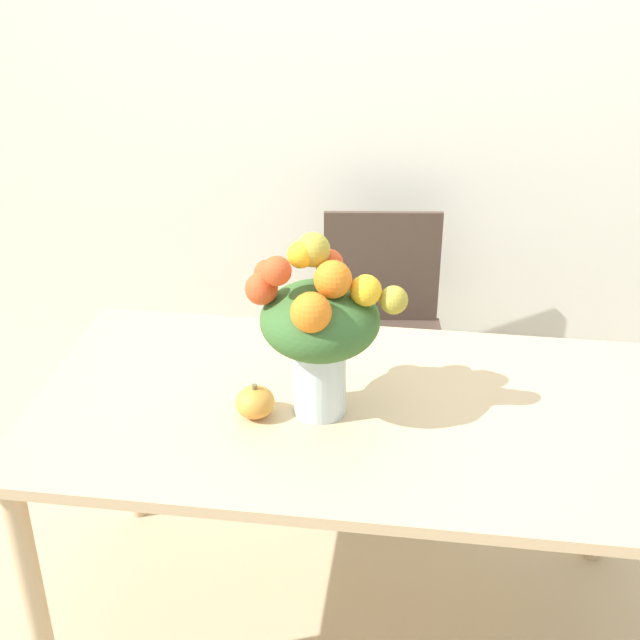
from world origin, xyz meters
TOP-DOWN VIEW (x-y plane):
  - ground_plane at (0.00, 0.00)m, footprint 12.00×12.00m
  - wall_back at (0.00, 1.17)m, footprint 8.00×0.06m
  - dining_table at (0.00, 0.00)m, footprint 1.58×0.84m
  - flower_vase at (-0.07, -0.03)m, footprint 0.37×0.30m
  - pumpkin at (-0.22, -0.07)m, footprint 0.10×0.10m
  - dining_chair_near_window at (0.03, 0.81)m, footprint 0.47×0.47m

SIDE VIEW (x-z plane):
  - ground_plane at x=0.00m, z-range 0.00..0.00m
  - dining_chair_near_window at x=0.03m, z-range 0.03..0.91m
  - dining_table at x=0.00m, z-range 0.28..1.01m
  - pumpkin at x=-0.22m, z-range 0.73..0.81m
  - flower_vase at x=-0.07m, z-range 0.74..1.20m
  - wall_back at x=0.00m, z-range 0.00..2.70m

